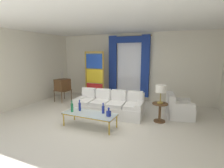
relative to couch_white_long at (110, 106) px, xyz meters
The scene contains 17 objects.
ground_plane 0.76m from the couch_white_long, 89.61° to the right, with size 16.00×16.00×0.00m, color silver.
wall_rear 2.65m from the couch_white_long, 89.88° to the left, with size 8.00×0.12×3.00m, color silver.
wall_left 3.85m from the couch_white_long, behind, with size 0.12×7.00×3.00m, color silver.
ceiling_slab 2.72m from the couch_white_long, 87.24° to the left, with size 8.00×7.60×0.04m, color white.
curtained_window 2.62m from the couch_white_long, 91.56° to the left, with size 2.00×0.17×2.70m.
couch_white_long is the anchor object (origin of this frame).
coffee_table 1.20m from the couch_white_long, 93.95° to the right, with size 1.56×0.60×0.41m.
bottle_blue_decanter 1.30m from the couch_white_long, 66.31° to the right, with size 0.14×0.14×0.25m.
bottle_crystal_tall 1.24m from the couch_white_long, 112.90° to the right, with size 0.07×0.07×0.34m.
bottle_amber_squat 1.45m from the couch_white_long, 116.00° to the right, with size 0.08×0.08×0.35m.
bottle_ruby_flask 1.09m from the couch_white_long, 75.13° to the right, with size 0.08×0.08×0.31m.
vintage_tv 2.75m from the couch_white_long, 164.85° to the left, with size 0.62×0.67×1.35m.
armchair_white 2.31m from the couch_white_long, 16.73° to the left, with size 0.97×0.96×0.80m.
stained_glass_divider 2.23m from the couch_white_long, 133.77° to the left, with size 0.95×0.05×2.20m.
peacock_figurine 1.59m from the couch_white_long, 134.54° to the left, with size 0.44×0.60×0.50m.
round_side_table 1.71m from the couch_white_long, ahead, with size 0.48×0.48×0.59m.
table_lamp_brass 1.86m from the couch_white_long, ahead, with size 0.32×0.32×0.57m.
Camera 1 is at (2.44, -4.60, 2.12)m, focal length 27.82 mm.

